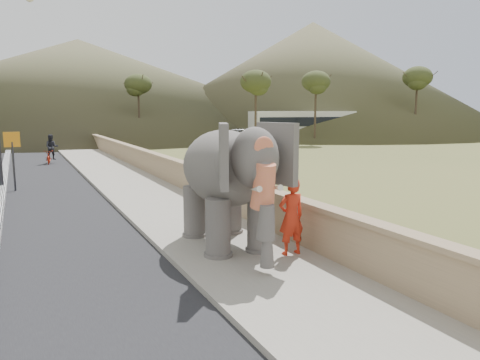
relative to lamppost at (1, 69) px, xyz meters
The scene contains 14 objects.
ground 15.09m from the lamppost, 70.82° to the right, with size 160.00×160.00×0.00m, color olive.
walkway 7.56m from the lamppost, 36.62° to the right, with size 3.00×120.00×0.15m, color #9E9687.
parapet 8.43m from the lamppost, 28.80° to the right, with size 0.30×120.00×1.10m, color tan.
lamppost is the anchor object (origin of this frame).
signboard 3.28m from the lamppost, 70.25° to the right, with size 0.60×0.08×2.40m.
cow 12.24m from the lamppost, ahead, with size 0.64×1.41×1.19m, color brown.
distant_car 30.56m from the lamppost, 46.10° to the left, with size 1.70×4.23×1.44m, color #ABACB2.
bus_white 32.99m from the lamppost, 35.69° to the left, with size 2.50×11.00×3.10m, color silver.
bus_orange 42.72m from the lamppost, 26.99° to the left, with size 2.50×11.00×3.10m, color orange.
hill_right 56.11m from the lamppost, 43.43° to the left, with size 56.00×56.00×16.00m, color brown.
hill_far 57.38m from the lamppost, 80.27° to the left, with size 80.00×80.00×14.00m, color brown.
elephant_and_man 12.77m from the lamppost, 67.56° to the right, with size 2.33×3.99×2.82m.
motorcyclist 10.36m from the lamppost, 77.01° to the left, with size 0.95×1.67×1.79m.
trees 15.80m from the lamppost, 70.52° to the left, with size 48.07×40.84×9.77m.
Camera 1 is at (-4.28, -7.72, 3.28)m, focal length 35.00 mm.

